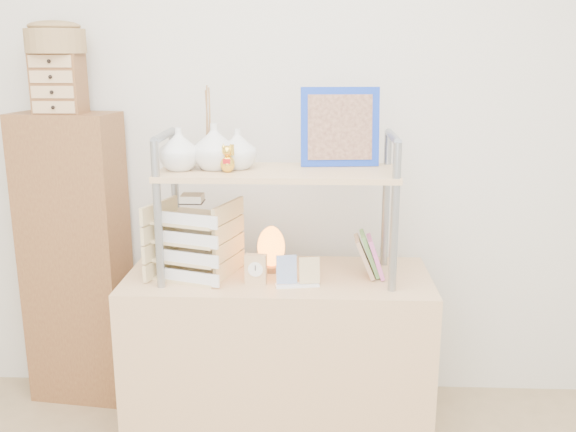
# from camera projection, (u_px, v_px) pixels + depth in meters

# --- Properties ---
(room_shell) EXTENTS (3.42, 3.41, 2.61)m
(room_shell) POSITION_uv_depth(u_px,v_px,m) (257.00, 13.00, 1.52)
(room_shell) COLOR silver
(room_shell) RESTS_ON ground
(desk) EXTENTS (1.20, 0.50, 0.75)m
(desk) POSITION_uv_depth(u_px,v_px,m) (278.00, 362.00, 2.63)
(desk) COLOR tan
(desk) RESTS_ON ground
(cabinet) EXTENTS (0.48, 0.29, 1.35)m
(cabinet) POSITION_uv_depth(u_px,v_px,m) (76.00, 260.00, 2.95)
(cabinet) COLOR brown
(cabinet) RESTS_ON ground
(hutch) EXTENTS (0.90, 0.34, 0.73)m
(hutch) POSITION_uv_depth(u_px,v_px,m) (252.00, 162.00, 2.44)
(hutch) COLOR gray
(hutch) RESTS_ON desk
(letter_tray) EXTENTS (0.33, 0.33, 0.33)m
(letter_tray) POSITION_uv_depth(u_px,v_px,m) (194.00, 244.00, 2.50)
(letter_tray) COLOR tan
(letter_tray) RESTS_ON desk
(salt_lamp) EXTENTS (0.12, 0.11, 0.18)m
(salt_lamp) POSITION_uv_depth(u_px,v_px,m) (271.00, 248.00, 2.57)
(salt_lamp) COLOR brown
(salt_lamp) RESTS_ON desk
(desk_clock) EXTENTS (0.08, 0.04, 0.11)m
(desk_clock) POSITION_uv_depth(u_px,v_px,m) (256.00, 269.00, 2.43)
(desk_clock) COLOR tan
(desk_clock) RESTS_ON desk
(postcard_stand) EXTENTS (0.17, 0.07, 0.12)m
(postcard_stand) POSITION_uv_depth(u_px,v_px,m) (297.00, 277.00, 2.41)
(postcard_stand) COLOR white
(postcard_stand) RESTS_ON desk
(drawer_chest) EXTENTS (0.20, 0.16, 0.25)m
(drawer_chest) POSITION_uv_depth(u_px,v_px,m) (59.00, 84.00, 2.73)
(drawer_chest) COLOR brown
(drawer_chest) RESTS_ON cabinet
(woven_basket) EXTENTS (0.25, 0.25, 0.10)m
(woven_basket) POSITION_uv_depth(u_px,v_px,m) (55.00, 41.00, 2.69)
(woven_basket) COLOR olive
(woven_basket) RESTS_ON drawer_chest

